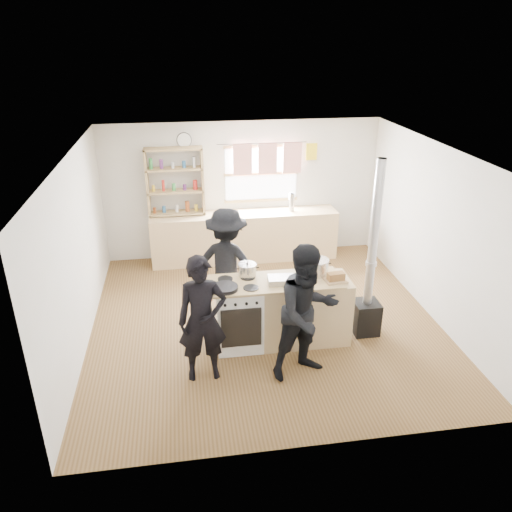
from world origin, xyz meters
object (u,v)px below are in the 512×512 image
skillet_greens (225,288)px  bread_board (336,278)px  cooking_island (282,311)px  person_far (227,263)px  flue_heater (368,291)px  person_near_left (202,320)px  stockpot_counter (317,267)px  thermos (292,202)px  roast_tray (281,280)px  stockpot_stove (247,270)px  person_near_right (307,313)px

skillet_greens → bread_board: size_ratio=1.56×
cooking_island → person_far: (-0.65, 0.86, 0.36)m
skillet_greens → flue_heater: 2.02m
bread_board → person_far: person_far is taller
skillet_greens → person_near_left: person_near_left is taller
skillet_greens → stockpot_counter: stockpot_counter is taller
bread_board → person_near_left: 1.85m
thermos → skillet_greens: bearing=-117.3°
bread_board → person_far: size_ratio=0.18×
stockpot_counter → flue_heater: 0.82m
stockpot_counter → person_near_left: bearing=-155.1°
roast_tray → stockpot_stove: size_ratio=1.46×
thermos → stockpot_counter: size_ratio=1.03×
flue_heater → skillet_greens: bearing=-175.2°
person_near_left → person_near_right: bearing=-8.2°
thermos → flue_heater: size_ratio=0.13×
roast_tray → person_near_left: (-1.06, -0.56, -0.17)m
stockpot_stove → person_near_left: person_near_left is taller
roast_tray → person_near_right: (0.18, -0.68, -0.11)m
roast_tray → person_far: (-0.62, 0.91, -0.14)m
skillet_greens → bread_board: 1.45m
person_near_right → flue_heater: bearing=18.0°
cooking_island → stockpot_counter: stockpot_counter is taller
cooking_island → person_near_right: 0.85m
flue_heater → person_near_left: flue_heater is taller
roast_tray → flue_heater: bearing=4.0°
thermos → stockpot_stove: bearing=-114.5°
skillet_greens → person_near_left: size_ratio=0.29×
thermos → roast_tray: bearing=-105.1°
cooking_island → person_far: 1.14m
bread_board → flue_heater: 0.64m
cooking_island → skillet_greens: (-0.77, -0.14, 0.49)m
cooking_island → stockpot_counter: 0.76m
skillet_greens → person_near_left: 0.59m
stockpot_stove → person_near_right: person_near_right is taller
flue_heater → person_near_right: (-1.06, -0.77, 0.21)m
cooking_island → roast_tray: 0.51m
person_near_right → person_far: person_near_right is taller
thermos → person_near_left: 3.85m
thermos → bread_board: size_ratio=1.10×
thermos → cooking_island: bearing=-104.7°
thermos → stockpot_stove: thermos is taller
stockpot_stove → person_near_right: (0.59, -0.94, -0.15)m
thermos → person_near_right: size_ratio=0.19×
stockpot_stove → bread_board: size_ratio=0.82×
skillet_greens → roast_tray: roast_tray is taller
roast_tray → stockpot_counter: size_ratio=1.12×
person_near_left → thermos: bearing=59.3°
stockpot_counter → roast_tray: bearing=-161.2°
flue_heater → person_near_left: size_ratio=1.55×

